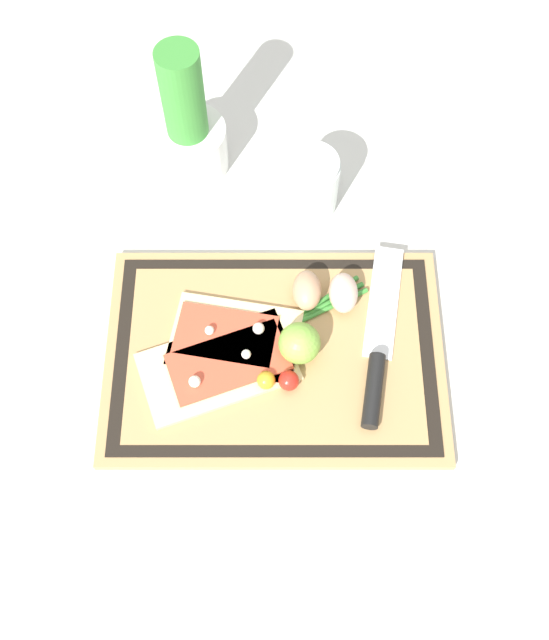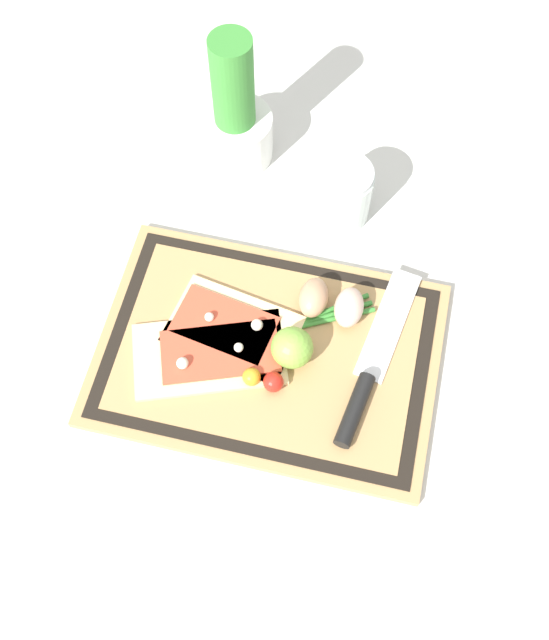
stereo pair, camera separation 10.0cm
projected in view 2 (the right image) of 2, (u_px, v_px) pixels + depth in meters
ground_plane at (268, 356)px, 1.01m from camera, size 6.00×6.00×0.00m
cutting_board at (268, 354)px, 1.01m from camera, size 0.45×0.31×0.02m
pizza_slice_near at (211, 354)px, 0.99m from camera, size 0.23×0.17×0.02m
pizza_slice_far at (231, 328)px, 1.01m from camera, size 0.19×0.14×0.02m
knife at (365, 383)px, 0.97m from camera, size 0.08×0.27×0.02m
egg_brown at (314, 298)px, 1.01m from camera, size 0.04×0.06×0.04m
egg_pink at (349, 307)px, 1.01m from camera, size 0.04×0.06×0.04m
lime at (293, 345)px, 0.97m from camera, size 0.06×0.06×0.06m
cherry_tomato_red at (273, 382)px, 0.97m from camera, size 0.03×0.03×0.03m
cherry_tomato_yellow at (252, 377)px, 0.97m from camera, size 0.02×0.02×0.02m
scallion_bunch at (265, 335)px, 1.01m from camera, size 0.28×0.19×0.01m
herb_pot at (235, 119)px, 1.10m from camera, size 0.11×0.11×0.23m
sauce_jar at (343, 196)px, 1.08m from camera, size 0.08×0.08×0.10m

